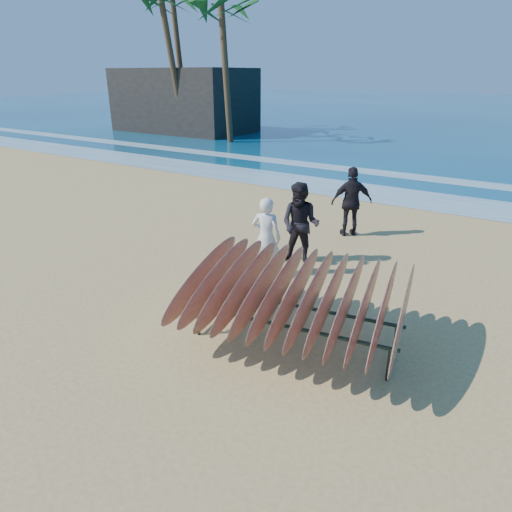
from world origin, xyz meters
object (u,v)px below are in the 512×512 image
object	(u,v)px
person_dark_a	(300,224)
building	(184,100)
surfboard_rack	(294,294)
palm_left	(169,5)
person_dark_b	(352,202)
person_white	(266,238)
palm_mid	(224,13)

from	to	relation	value
person_dark_a	building	distance (m)	25.50
surfboard_rack	person_dark_a	distance (m)	3.27
palm_left	person_dark_a	bearing A→B (deg)	-40.62
person_dark_b	building	bearing A→B (deg)	-75.74
person_white	person_dark_b	distance (m)	3.37
surfboard_rack	person_dark_b	xyz separation A→B (m)	(-1.29, 5.31, 0.02)
person_dark_b	palm_left	size ratio (longest dim) A/B	0.21
person_white	person_dark_a	distance (m)	0.98
surfboard_rack	person_dark_b	world-z (taller)	person_dark_b
palm_left	palm_mid	distance (m)	4.40
surfboard_rack	palm_left	world-z (taller)	palm_left
building	palm_left	distance (m)	6.47
building	palm_left	size ratio (longest dim) A/B	1.12
surfboard_rack	person_dark_b	size ratio (longest dim) A/B	2.01
surfboard_rack	palm_left	distance (m)	26.25
person_dark_a	building	bearing A→B (deg)	130.10
surfboard_rack	building	distance (m)	28.59
person_dark_a	person_dark_b	size ratio (longest dim) A/B	1.02
person_white	palm_mid	world-z (taller)	palm_mid
person_white	person_dark_a	bearing A→B (deg)	-119.52
surfboard_rack	person_white	bearing A→B (deg)	121.33
building	palm_left	world-z (taller)	palm_left
surfboard_rack	person_white	distance (m)	2.63
surfboard_rack	palm_mid	size ratio (longest dim) A/B	0.45
person_dark_a	building	size ratio (longest dim) A/B	0.19
person_white	building	size ratio (longest dim) A/B	0.17
person_dark_a	palm_mid	distance (m)	19.94
surfboard_rack	palm_mid	world-z (taller)	palm_mid
building	palm_mid	bearing A→B (deg)	-26.89
person_dark_a	person_dark_b	xyz separation A→B (m)	(0.18, 2.40, -0.02)
person_dark_a	palm_left	distance (m)	23.31
surfboard_rack	person_dark_a	xyz separation A→B (m)	(-1.47, 2.92, 0.03)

